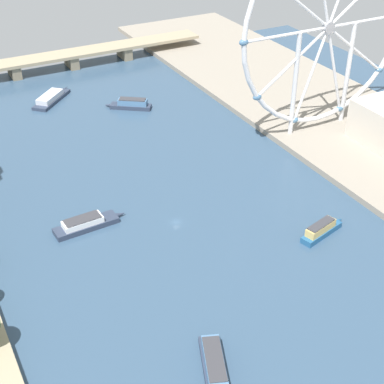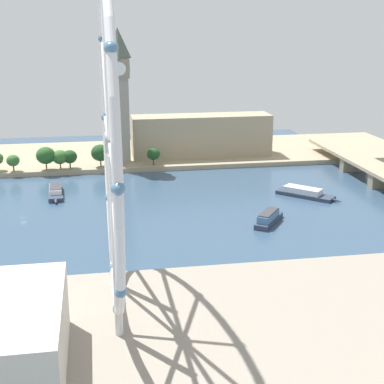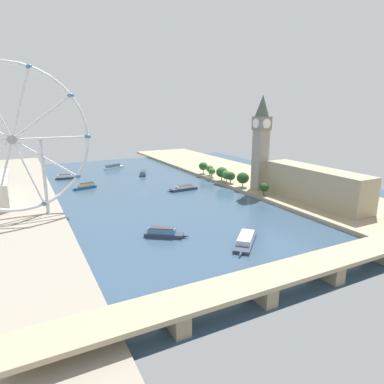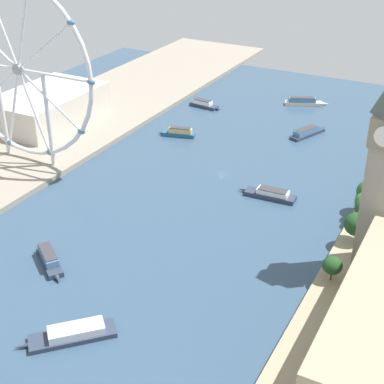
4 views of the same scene
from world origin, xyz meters
name	(u,v)px [view 2 (image 2 of 4)]	position (x,y,z in m)	size (l,w,h in m)	color
ground_plane	(23,218)	(0.00, 0.00, 0.00)	(416.37, 416.37, 0.00)	#334C66
riverbank_left	(42,158)	(-123.19, 0.00, 1.50)	(90.00, 520.00, 3.00)	tan
clock_tower	(119,94)	(-94.06, 53.35, 47.41)	(13.80, 13.80, 85.37)	gray
parliament_block	(201,135)	(-106.60, 108.73, 16.91)	(22.00, 94.76, 27.83)	tan
tree_row_embankment	(55,156)	(-84.22, 11.53, 11.25)	(14.45, 118.28, 14.44)	#513823
ferris_wheel	(110,145)	(105.40, 40.75, 56.34)	(103.23, 3.20, 104.40)	silver
tour_boat_1	(305,193)	(-10.01, 147.81, 2.09)	(29.94, 30.15, 4.97)	#2D384C
tour_boat_3	(269,218)	(28.36, 115.64, 2.61)	(25.32, 19.92, 6.16)	#2D384C
tour_boat_4	(56,192)	(-34.81, 13.97, 2.13)	(31.74, 9.09, 5.22)	#2D384C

